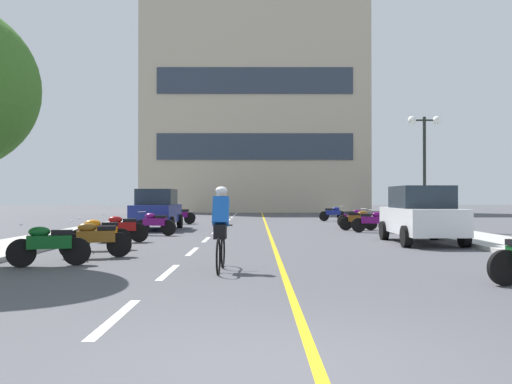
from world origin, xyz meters
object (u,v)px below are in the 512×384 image
parked_car_mid (158,209)px  motorcycle_4 (101,233)px  motorcycle_6 (156,223)px  motorcycle_7 (374,221)px  street_lamp_mid (426,146)px  motorcycle_2 (51,244)px  motorcycle_8 (360,220)px  motorcycle_12 (335,213)px  motorcycle_11 (182,215)px  motorcycle_9 (355,218)px  motorcycle_5 (123,228)px  parked_car_near (423,214)px  motorcycle_3 (97,238)px  motorcycle_10 (181,215)px  cyclist_rider (222,226)px

parked_car_mid → motorcycle_4: (0.15, -9.38, -0.44)m
motorcycle_6 → motorcycle_7: bearing=10.7°
street_lamp_mid → motorcycle_2: size_ratio=3.00×
motorcycle_7 → motorcycle_8: (-0.29, 1.54, 0.00)m
motorcycle_2 → motorcycle_12: (9.09, 21.31, 0.00)m
street_lamp_mid → motorcycle_12: (-2.76, 8.96, -3.27)m
motorcycle_7 → motorcycle_11: bearing=138.1°
parked_car_mid → motorcycle_9: 9.36m
motorcycle_4 → motorcycle_7: 11.74m
motorcycle_6 → motorcycle_12: 14.86m
street_lamp_mid → motorcycle_5: bearing=-151.6°
parked_car_near → motorcycle_11: parked_car_near is taller
street_lamp_mid → motorcycle_7: size_ratio=2.90×
motorcycle_5 → motorcycle_7: (9.16, 4.84, 0.00)m
motorcycle_3 → motorcycle_9: size_ratio=1.00×
parked_car_near → motorcycle_12: size_ratio=2.48×
parked_car_mid → motorcycle_5: parked_car_mid is taller
motorcycle_2 → motorcycle_10: same height
parked_car_near → motorcycle_8: bearing=96.2°
motorcycle_7 → motorcycle_12: 10.51m
motorcycle_2 → motorcycle_9: 17.22m
motorcycle_7 → cyclist_rider: size_ratio=0.96×
motorcycle_2 → motorcycle_8: 15.24m
motorcycle_2 → motorcycle_4: 3.40m
parked_car_near → motorcycle_3: bearing=-155.8°
motorcycle_10 → motorcycle_11: bearing=95.6°
street_lamp_mid → motorcycle_7: bearing=-149.5°
motorcycle_3 → motorcycle_7: 12.67m
motorcycle_5 → motorcycle_11: size_ratio=0.99×
parked_car_mid → motorcycle_11: (0.19, 6.16, -0.44)m
motorcycle_9 → motorcycle_10: 9.30m
parked_car_near → motorcycle_12: (-0.56, 15.63, -0.44)m
motorcycle_8 → parked_car_near: bearing=-83.8°
motorcycle_8 → motorcycle_6: bearing=-159.2°
street_lamp_mid → motorcycle_9: (-2.72, 2.25, -3.27)m
parked_car_near → motorcycle_8: size_ratio=2.48×
street_lamp_mid → motorcycle_4: 15.12m
parked_car_mid → motorcycle_9: bearing=11.2°
motorcycle_7 → cyclist_rider: (-5.51, -11.48, 0.41)m
motorcycle_5 → motorcycle_12: bearing=59.5°
motorcycle_3 → motorcycle_6: 7.57m
parked_car_near → cyclist_rider: bearing=-133.1°
motorcycle_12 → cyclist_rider: size_ratio=0.96×
parked_car_mid → motorcycle_7: bearing=-12.1°
motorcycle_4 → cyclist_rider: 5.46m
motorcycle_5 → motorcycle_10: (0.23, 11.51, 0.00)m
motorcycle_3 → cyclist_rider: 3.93m
motorcycle_6 → motorcycle_9: (8.59, 5.44, 0.00)m
motorcycle_11 → motorcycle_12: (8.95, 2.37, 0.00)m
parked_car_mid → motorcycle_7: 9.48m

